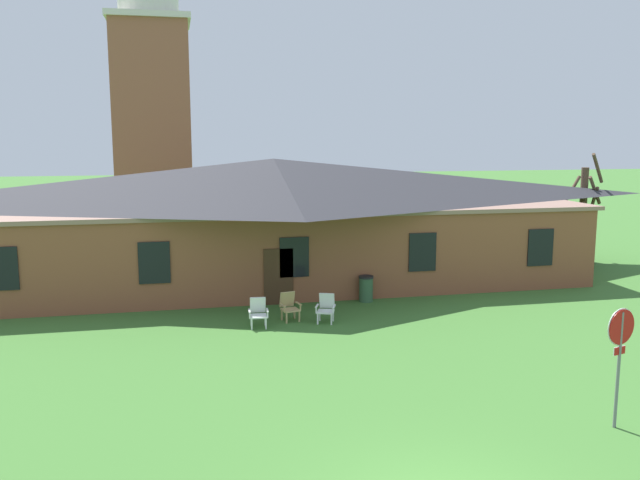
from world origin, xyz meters
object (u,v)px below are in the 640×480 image
lawn_chair_by_porch (258,312)px  lawn_chair_left_end (326,307)px  trash_bin (366,289)px  lawn_chair_near_door (289,306)px  stop_sign (620,344)px

lawn_chair_by_porch → lawn_chair_left_end: bearing=1.7°
trash_bin → lawn_chair_left_end: bearing=-131.3°
trash_bin → lawn_chair_near_door: bearing=-149.8°
lawn_chair_by_porch → lawn_chair_left_end: (2.30, 0.07, 0.00)m
lawn_chair_left_end → lawn_chair_near_door: bearing=157.9°
stop_sign → lawn_chair_left_end: (-4.24, 9.28, -1.37)m
stop_sign → lawn_chair_by_porch: size_ratio=2.75×
stop_sign → lawn_chair_near_door: (-5.42, 9.75, -1.37)m
lawn_chair_near_door → trash_bin: bearing=30.2°
trash_bin → stop_sign: bearing=-79.6°
lawn_chair_by_porch → lawn_chair_near_door: size_ratio=1.00×
trash_bin → lawn_chair_by_porch: bearing=-150.9°
stop_sign → lawn_chair_left_end: size_ratio=2.75×
lawn_chair_near_door → lawn_chair_left_end: (1.18, -0.48, 0.00)m
lawn_chair_by_porch → trash_bin: bearing=29.1°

